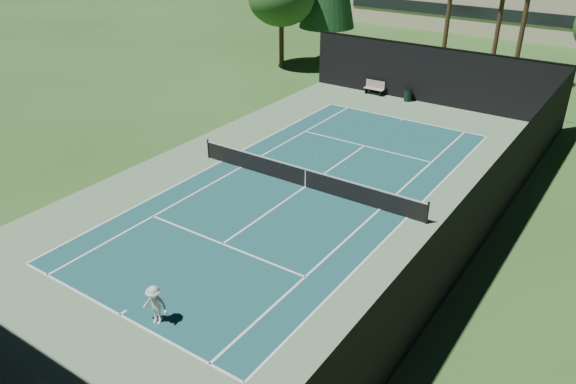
% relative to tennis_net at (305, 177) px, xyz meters
% --- Properties ---
extents(ground, '(160.00, 160.00, 0.00)m').
position_rel_tennis_net_xyz_m(ground, '(0.00, 0.00, -0.56)').
color(ground, '#2D5821').
rests_on(ground, ground).
extents(apron_slab, '(18.00, 32.00, 0.01)m').
position_rel_tennis_net_xyz_m(apron_slab, '(0.00, 0.00, -0.55)').
color(apron_slab, '#668A61').
rests_on(apron_slab, ground).
extents(court_surface, '(10.97, 23.77, 0.01)m').
position_rel_tennis_net_xyz_m(court_surface, '(0.00, 0.00, -0.55)').
color(court_surface, '#1A5253').
rests_on(court_surface, ground).
extents(court_lines, '(11.07, 23.87, 0.01)m').
position_rel_tennis_net_xyz_m(court_lines, '(0.00, 0.00, -0.54)').
color(court_lines, white).
rests_on(court_lines, ground).
extents(tennis_net, '(12.90, 0.10, 1.10)m').
position_rel_tennis_net_xyz_m(tennis_net, '(0.00, 0.00, 0.00)').
color(tennis_net, black).
rests_on(tennis_net, ground).
extents(fence, '(18.04, 32.05, 4.03)m').
position_rel_tennis_net_xyz_m(fence, '(0.00, 0.06, 1.45)').
color(fence, black).
rests_on(fence, ground).
extents(player, '(1.05, 0.73, 1.49)m').
position_rel_tennis_net_xyz_m(player, '(1.35, -11.41, 0.19)').
color(player, silver).
rests_on(player, ground).
extents(tennis_ball_a, '(0.07, 0.07, 0.07)m').
position_rel_tennis_net_xyz_m(tennis_ball_a, '(-1.84, -11.80, -0.52)').
color(tennis_ball_a, yellow).
rests_on(tennis_ball_a, ground).
extents(tennis_ball_b, '(0.07, 0.07, 0.07)m').
position_rel_tennis_net_xyz_m(tennis_ball_b, '(-1.30, 3.28, -0.52)').
color(tennis_ball_b, '#D7F537').
rests_on(tennis_ball_b, ground).
extents(tennis_ball_c, '(0.07, 0.07, 0.07)m').
position_rel_tennis_net_xyz_m(tennis_ball_c, '(0.55, 3.09, -0.52)').
color(tennis_ball_c, yellow).
rests_on(tennis_ball_c, ground).
extents(tennis_ball_d, '(0.06, 0.06, 0.06)m').
position_rel_tennis_net_xyz_m(tennis_ball_d, '(-4.94, 5.27, -0.53)').
color(tennis_ball_d, '#DCED36').
rests_on(tennis_ball_d, ground).
extents(park_bench, '(1.50, 0.45, 1.02)m').
position_rel_tennis_net_xyz_m(park_bench, '(-4.00, 15.66, -0.01)').
color(park_bench, '#BDB49D').
rests_on(park_bench, ground).
extents(trash_bin, '(0.56, 0.56, 0.95)m').
position_rel_tennis_net_xyz_m(trash_bin, '(-1.32, 15.58, -0.08)').
color(trash_bin, black).
rests_on(trash_bin, ground).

